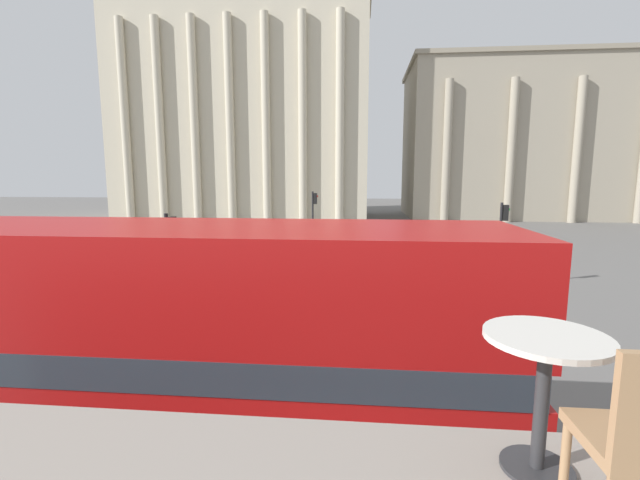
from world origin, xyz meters
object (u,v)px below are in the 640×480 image
(traffic_light_far, at_px, (314,213))
(car_navy, at_px, (280,278))
(plaza_building_left, at_px, (247,111))
(pedestrian_olive, at_px, (233,238))
(plaza_building_right, at_px, (548,142))
(double_decker_bus, at_px, (165,347))
(traffic_light_mid, at_px, (502,232))
(pedestrian_grey, at_px, (204,265))
(pedestrian_blue, at_px, (200,259))
(cafe_dining_table, at_px, (544,372))
(traffic_light_near, at_px, (170,256))
(pedestrian_red, at_px, (460,274))

(traffic_light_far, bearing_deg, car_navy, -92.03)
(plaza_building_left, distance_m, car_navy, 39.02)
(pedestrian_olive, bearing_deg, plaza_building_right, 110.38)
(plaza_building_left, bearing_deg, double_decker_bus, -76.73)
(traffic_light_mid, relative_size, pedestrian_olive, 2.26)
(pedestrian_grey, xyz_separation_m, pedestrian_blue, (-0.69, 1.41, 0.03))
(plaza_building_right, xyz_separation_m, pedestrian_grey, (-30.44, -38.35, -8.49))
(double_decker_bus, bearing_deg, car_navy, 86.76)
(car_navy, bearing_deg, cafe_dining_table, -99.29)
(double_decker_bus, relative_size, plaza_building_right, 0.30)
(car_navy, bearing_deg, plaza_building_right, 31.22)
(pedestrian_olive, bearing_deg, plaza_building_left, 169.30)
(plaza_building_left, relative_size, traffic_light_mid, 7.85)
(plaza_building_right, distance_m, car_navy, 48.52)
(plaza_building_right, height_order, car_navy, plaza_building_right)
(plaza_building_right, xyz_separation_m, traffic_light_far, (-26.25, -29.58, -6.77))
(cafe_dining_table, distance_m, traffic_light_far, 25.80)
(traffic_light_near, distance_m, pedestrian_red, 11.35)
(pedestrian_blue, xyz_separation_m, pedestrian_red, (12.03, -2.50, 0.04))
(plaza_building_right, distance_m, traffic_light_near, 53.64)
(plaza_building_left, xyz_separation_m, pedestrian_blue, (6.14, -32.76, -12.12))
(plaza_building_left, distance_m, traffic_light_mid, 40.47)
(car_navy, bearing_deg, pedestrian_blue, 124.30)
(cafe_dining_table, xyz_separation_m, plaza_building_left, (-14.96, 50.85, 9.10))
(plaza_building_right, relative_size, pedestrian_blue, 21.49)
(cafe_dining_table, bearing_deg, pedestrian_red, 78.37)
(cafe_dining_table, distance_m, pedestrian_red, 16.20)
(cafe_dining_table, distance_m, plaza_building_left, 53.78)
(pedestrian_grey, bearing_deg, traffic_light_near, 58.53)
(double_decker_bus, bearing_deg, pedestrian_olive, 98.88)
(traffic_light_far, distance_m, pedestrian_blue, 8.99)
(plaza_building_right, height_order, traffic_light_mid, plaza_building_right)
(cafe_dining_table, relative_size, traffic_light_near, 0.19)
(double_decker_bus, height_order, plaza_building_right, plaza_building_right)
(car_navy, bearing_deg, double_decker_bus, -112.81)
(pedestrian_blue, bearing_deg, traffic_light_far, -29.24)
(pedestrian_grey, bearing_deg, traffic_light_far, -158.90)
(pedestrian_olive, bearing_deg, cafe_dining_table, -2.92)
(cafe_dining_table, distance_m, pedestrian_olive, 26.84)
(double_decker_bus, xyz_separation_m, pedestrian_olive, (-5.36, 21.15, -1.37))
(double_decker_bus, xyz_separation_m, traffic_light_near, (-2.96, 6.66, 0.16))
(cafe_dining_table, xyz_separation_m, traffic_light_near, (-6.84, 10.54, -1.45))
(plaza_building_left, relative_size, pedestrian_olive, 17.71)
(cafe_dining_table, relative_size, pedestrian_olive, 0.43)
(double_decker_bus, xyz_separation_m, plaza_building_right, (26.18, 51.16, 7.05))
(plaza_building_right, relative_size, pedestrian_grey, 22.11)
(traffic_light_far, height_order, car_navy, traffic_light_far)
(pedestrian_blue, relative_size, pedestrian_red, 0.96)
(traffic_light_mid, relative_size, pedestrian_red, 2.25)
(pedestrian_red, bearing_deg, car_navy, -90.03)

